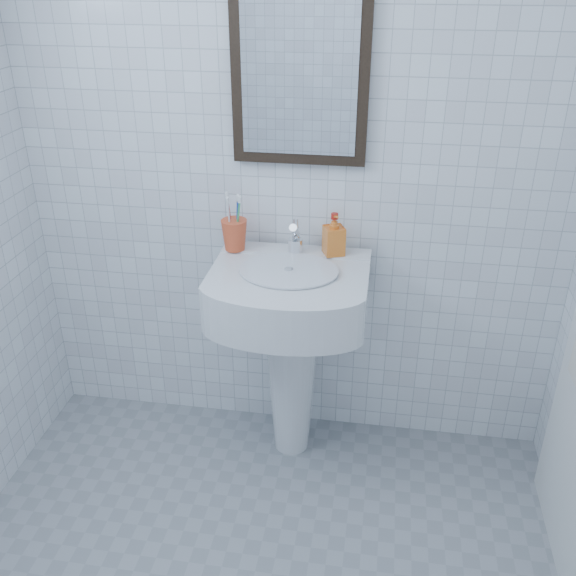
# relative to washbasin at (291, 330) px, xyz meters

# --- Properties ---
(wall_back) EXTENTS (2.20, 0.02, 2.50)m
(wall_back) POSITION_rel_washbasin_xyz_m (-0.03, 0.21, 0.64)
(wall_back) COLOR silver
(wall_back) RESTS_ON ground
(washbasin) EXTENTS (0.59, 0.43, 0.91)m
(washbasin) POSITION_rel_washbasin_xyz_m (0.00, 0.00, 0.00)
(washbasin) COLOR silver
(washbasin) RESTS_ON ground
(faucet) EXTENTS (0.06, 0.13, 0.14)m
(faucet) POSITION_rel_washbasin_xyz_m (-0.00, 0.11, 0.35)
(faucet) COLOR silver
(faucet) RESTS_ON washbasin
(toothbrush_cup) EXTENTS (0.12, 0.12, 0.12)m
(toothbrush_cup) POSITION_rel_washbasin_xyz_m (-0.24, 0.11, 0.35)
(toothbrush_cup) COLOR #DA4B27
(toothbrush_cup) RESTS_ON washbasin
(soap_dispenser) EXTENTS (0.10, 0.10, 0.17)m
(soap_dispenser) POSITION_rel_washbasin_xyz_m (0.15, 0.12, 0.38)
(soap_dispenser) COLOR #DB5615
(soap_dispenser) RESTS_ON washbasin
(wall_mirror) EXTENTS (0.50, 0.04, 0.62)m
(wall_mirror) POSITION_rel_washbasin_xyz_m (-0.00, 0.19, 0.94)
(wall_mirror) COLOR black
(wall_mirror) RESTS_ON wall_back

